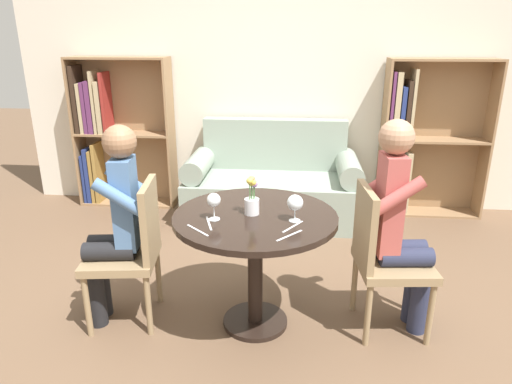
{
  "coord_description": "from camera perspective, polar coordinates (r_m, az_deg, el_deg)",
  "views": [
    {
      "loc": [
        0.23,
        -2.41,
        1.72
      ],
      "look_at": [
        0.0,
        0.05,
        0.85
      ],
      "focal_mm": 32.0,
      "sensor_mm": 36.0,
      "label": 1
    }
  ],
  "objects": [
    {
      "name": "bookshelf_left",
      "position": [
        4.94,
        -17.54,
        7.27
      ],
      "size": [
        0.99,
        0.28,
        1.5
      ],
      "color": "#93704C",
      "rests_on": "ground_plane"
    },
    {
      "name": "knife_right_setting",
      "position": [
        2.36,
        4.19,
        -5.45
      ],
      "size": [
        0.13,
        0.15,
        0.0
      ],
      "color": "silver",
      "rests_on": "round_table"
    },
    {
      "name": "fork_left_setting",
      "position": [
        2.51,
        -5.9,
        -3.91
      ],
      "size": [
        0.07,
        0.18,
        0.0
      ],
      "color": "silver",
      "rests_on": "round_table"
    },
    {
      "name": "flower_vase",
      "position": [
        2.6,
        -0.52,
        -1.01
      ],
      "size": [
        0.09,
        0.09,
        0.23
      ],
      "color": "silver",
      "rests_on": "round_table"
    },
    {
      "name": "wine_glass_left",
      "position": [
        2.52,
        -5.31,
        -1.12
      ],
      "size": [
        0.08,
        0.08,
        0.15
      ],
      "color": "white",
      "rests_on": "round_table"
    },
    {
      "name": "ground_plane",
      "position": [
        2.97,
        -0.09,
        -16.05
      ],
      "size": [
        16.0,
        16.0,
        0.0
      ],
      "primitive_type": "plane",
      "color": "brown"
    },
    {
      "name": "chair_left",
      "position": [
        2.88,
        -15.17,
        -6.65
      ],
      "size": [
        0.47,
        0.47,
        0.9
      ],
      "rotation": [
        0.0,
        0.0,
        -1.44
      ],
      "color": "#937A56",
      "rests_on": "ground_plane"
    },
    {
      "name": "person_right",
      "position": [
        2.75,
        17.61,
        -3.99
      ],
      "size": [
        0.44,
        0.37,
        1.29
      ],
      "rotation": [
        0.0,
        0.0,
        1.68
      ],
      "color": "#282D47",
      "rests_on": "ground_plane"
    },
    {
      "name": "wine_glass_right",
      "position": [
        2.5,
        4.91,
        -1.45
      ],
      "size": [
        0.09,
        0.09,
        0.15
      ],
      "color": "white",
      "rests_on": "round_table"
    },
    {
      "name": "chair_right",
      "position": [
        2.79,
        15.53,
        -7.49
      ],
      "size": [
        0.46,
        0.46,
        0.9
      ],
      "rotation": [
        0.0,
        0.0,
        1.68
      ],
      "color": "#937A56",
      "rests_on": "ground_plane"
    },
    {
      "name": "knife_left_setting",
      "position": [
        2.43,
        -7.31,
        -4.76
      ],
      "size": [
        0.15,
        0.14,
        0.0
      ],
      "color": "silver",
      "rests_on": "round_table"
    },
    {
      "name": "round_table",
      "position": [
        2.68,
        -0.1,
        -5.69
      ],
      "size": [
        0.95,
        0.95,
        0.73
      ],
      "color": "black",
      "rests_on": "ground_plane"
    },
    {
      "name": "bookshelf_right",
      "position": [
        4.71,
        19.53,
        5.8
      ],
      "size": [
        0.99,
        0.28,
        1.5
      ],
      "color": "#93704C",
      "rests_on": "ground_plane"
    },
    {
      "name": "couch",
      "position": [
        4.42,
        2.11,
        0.69
      ],
      "size": [
        1.63,
        0.8,
        0.92
      ],
      "color": "gray",
      "rests_on": "ground_plane"
    },
    {
      "name": "back_wall",
      "position": [
        4.63,
        2.59,
        14.68
      ],
      "size": [
        5.2,
        0.05,
        2.7
      ],
      "color": "silver",
      "rests_on": "ground_plane"
    },
    {
      "name": "person_left",
      "position": [
        2.83,
        -17.28,
        -3.83
      ],
      "size": [
        0.44,
        0.37,
        1.24
      ],
      "rotation": [
        0.0,
        0.0,
        -1.44
      ],
      "color": "black",
      "rests_on": "ground_plane"
    },
    {
      "name": "fork_right_setting",
      "position": [
        2.47,
        4.63,
        -4.33
      ],
      "size": [
        0.11,
        0.17,
        0.0
      ],
      "color": "silver",
      "rests_on": "round_table"
    }
  ]
}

